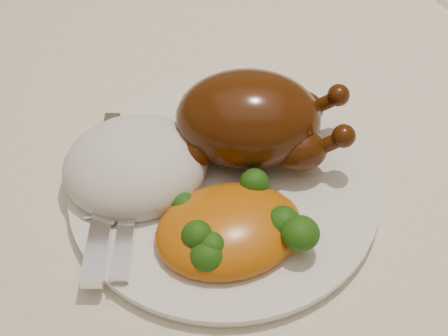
{
  "coord_description": "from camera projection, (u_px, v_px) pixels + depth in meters",
  "views": [
    {
      "loc": [
        -0.11,
        -0.47,
        1.18
      ],
      "look_at": [
        -0.08,
        -0.12,
        0.8
      ],
      "focal_mm": 50.0,
      "sensor_mm": 36.0,
      "label": 1
    }
  ],
  "objects": [
    {
      "name": "tablecloth",
      "position": [
        290.0,
        118.0,
        0.65
      ],
      "size": [
        1.73,
        1.03,
        0.18
      ],
      "color": "white",
      "rests_on": "dining_table"
    },
    {
      "name": "mac_and_cheese",
      "position": [
        236.0,
        228.0,
        0.49
      ],
      "size": [
        0.13,
        0.11,
        0.05
      ],
      "rotation": [
        0.0,
        0.0,
        0.2
      ],
      "color": "orange",
      "rests_on": "dinner_plate"
    },
    {
      "name": "dinner_plate",
      "position": [
        224.0,
        188.0,
        0.53
      ],
      "size": [
        0.3,
        0.3,
        0.01
      ],
      "primitive_type": "cylinder",
      "rotation": [
        0.0,
        0.0,
        0.18
      ],
      "color": "white",
      "rests_on": "tablecloth"
    },
    {
      "name": "rice_mound",
      "position": [
        136.0,
        166.0,
        0.53
      ],
      "size": [
        0.13,
        0.12,
        0.06
      ],
      "rotation": [
        0.0,
        0.0,
        0.09
      ],
      "color": "white",
      "rests_on": "dinner_plate"
    },
    {
      "name": "dining_table",
      "position": [
        285.0,
        166.0,
        0.7
      ],
      "size": [
        1.6,
        0.9,
        0.76
      ],
      "color": "brown",
      "rests_on": "floor"
    },
    {
      "name": "roast_chicken",
      "position": [
        253.0,
        119.0,
        0.53
      ],
      "size": [
        0.16,
        0.11,
        0.08
      ],
      "rotation": [
        0.0,
        0.0,
        -0.13
      ],
      "color": "#4E2008",
      "rests_on": "dinner_plate"
    },
    {
      "name": "cutlery",
      "position": [
        112.0,
        212.0,
        0.5
      ],
      "size": [
        0.05,
        0.19,
        0.01
      ],
      "rotation": [
        0.0,
        0.0,
        -0.1
      ],
      "color": "silver",
      "rests_on": "dinner_plate"
    }
  ]
}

